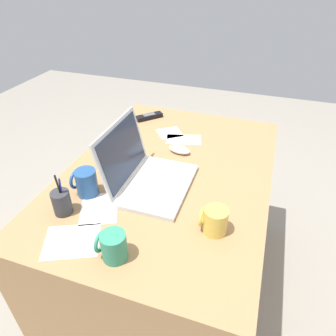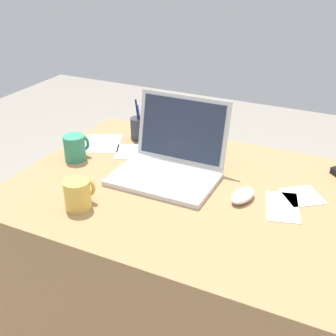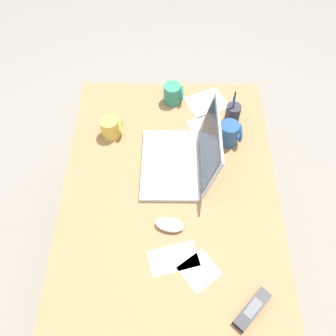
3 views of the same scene
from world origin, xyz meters
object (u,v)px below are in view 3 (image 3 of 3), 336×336
(coffee_mug_white, at_px, (110,128))
(cordless_phone, at_px, (251,309))
(laptop, at_px, (182,158))
(pen_holder, at_px, (232,114))
(computer_mouse, at_px, (168,225))
(coffee_mug_spare, at_px, (228,134))
(coffee_mug_tall, at_px, (172,94))

(coffee_mug_white, relative_size, cordless_phone, 0.65)
(laptop, bearing_deg, pen_holder, 138.24)
(computer_mouse, bearing_deg, laptop, -179.56)
(coffee_mug_spare, bearing_deg, cordless_phone, 1.60)
(laptop, relative_size, pen_holder, 2.04)
(coffee_mug_spare, relative_size, pen_holder, 0.63)
(coffee_mug_white, bearing_deg, coffee_mug_spare, 86.06)
(laptop, xyz_separation_m, coffee_mug_spare, (-0.13, 0.20, 0.00))
(coffee_mug_tall, bearing_deg, coffee_mug_white, -52.24)
(computer_mouse, xyz_separation_m, pen_holder, (-0.52, 0.27, 0.03))
(laptop, distance_m, pen_holder, 0.33)
(computer_mouse, distance_m, pen_holder, 0.59)
(pen_holder, bearing_deg, coffee_mug_white, -80.84)
(cordless_phone, height_order, pen_holder, pen_holder)
(coffee_mug_tall, relative_size, coffee_mug_spare, 0.89)
(cordless_phone, bearing_deg, coffee_mug_tall, -164.65)
(coffee_mug_spare, bearing_deg, coffee_mug_white, -93.94)
(laptop, relative_size, cordless_phone, 2.45)
(laptop, xyz_separation_m, coffee_mug_tall, (-0.37, -0.04, -0.00))
(coffee_mug_white, distance_m, pen_holder, 0.53)
(computer_mouse, relative_size, coffee_mug_white, 1.16)
(laptop, height_order, coffee_mug_tall, laptop)
(coffee_mug_spare, bearing_deg, pen_holder, 168.25)
(coffee_mug_spare, height_order, cordless_phone, coffee_mug_spare)
(laptop, xyz_separation_m, coffee_mug_white, (-0.16, -0.31, -0.01))
(coffee_mug_tall, height_order, cordless_phone, coffee_mug_tall)
(coffee_mug_spare, bearing_deg, laptop, -56.89)
(coffee_mug_white, bearing_deg, computer_mouse, 30.14)
(coffee_mug_white, xyz_separation_m, cordless_phone, (0.73, 0.52, -0.03))
(laptop, bearing_deg, coffee_mug_tall, -173.57)
(coffee_mug_tall, bearing_deg, laptop, 6.43)
(computer_mouse, distance_m, coffee_mug_white, 0.51)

